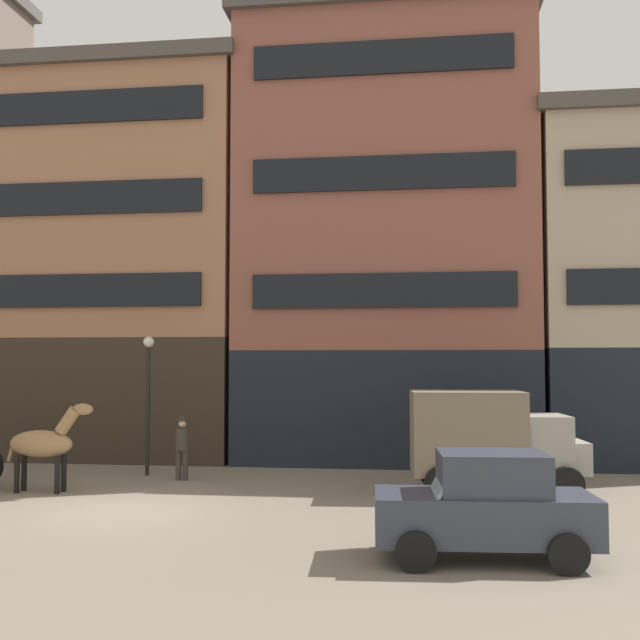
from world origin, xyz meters
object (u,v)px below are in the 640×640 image
Objects in this scene: draft_horse at (45,443)px; delivery_truck_near at (490,438)px; streetlamp_curbside at (148,385)px; sedan_dark at (485,506)px; pedestrian_officer at (182,445)px.

delivery_truck_near is at bearing 5.86° from draft_horse.
delivery_truck_near is 1.08× the size of streetlamp_curbside.
draft_horse is at bearing -117.07° from streetlamp_curbside.
pedestrian_officer is at bearing 135.50° from sedan_dark.
draft_horse is at bearing 153.72° from sedan_dark.
streetlamp_curbside is at bearing 168.63° from delivery_truck_near.
streetlamp_curbside is (-1.31, 0.77, 1.69)m from pedestrian_officer.
sedan_dark is (10.74, -5.30, -0.36)m from draft_horse.
draft_horse is at bearing -140.83° from pedestrian_officer.
delivery_truck_near is at bearing -8.07° from pedestrian_officer.
streetlamp_curbside is at bearing 149.66° from pedestrian_officer.
streetlamp_curbside reaches higher than delivery_truck_near.
sedan_dark is (-0.69, -6.48, -0.51)m from delivery_truck_near.
delivery_truck_near is 1.17× the size of sedan_dark.
sedan_dark is 2.11× the size of pedestrian_officer.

